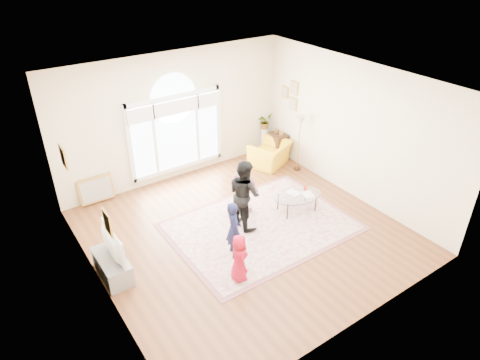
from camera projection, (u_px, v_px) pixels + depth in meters
ground at (245, 232)px, 9.05m from camera, size 6.00×6.00×0.00m
room_shell at (178, 121)px, 10.29m from camera, size 6.00×6.00×6.00m
area_rug at (261, 226)px, 9.22m from camera, size 3.60×2.60×0.02m
rug_border at (261, 226)px, 9.22m from camera, size 3.80×2.80×0.01m
tv_console at (112, 266)px, 7.81m from camera, size 0.45×1.00×0.42m
television at (109, 245)px, 7.57m from camera, size 0.16×0.99×0.57m
coffee_table at (297, 196)px, 9.55m from camera, size 1.26×0.92×0.54m
armchair at (270, 154)px, 11.50m from camera, size 1.28×1.21×0.66m
side_cabinet at (278, 145)px, 11.92m from camera, size 0.40×0.50×0.70m
floor_lamp at (300, 125)px, 10.80m from camera, size 0.26×0.26×1.51m
plant_pedestal at (264, 140)px, 12.25m from camera, size 0.20×0.20×0.70m
potted_plant at (265, 121)px, 11.96m from camera, size 0.48×0.44×0.44m
leaning_picture at (99, 202)px, 10.05m from camera, size 0.80×0.14×0.62m
child_red at (239, 258)px, 7.59m from camera, size 0.40×0.52×0.95m
child_navy at (234, 229)px, 8.12m from camera, size 0.39×0.50×1.19m
child_black at (244, 194)px, 8.88m from camera, size 0.59×0.75×1.54m
child_pink at (244, 187)px, 9.38m from camera, size 0.51×0.81×1.28m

